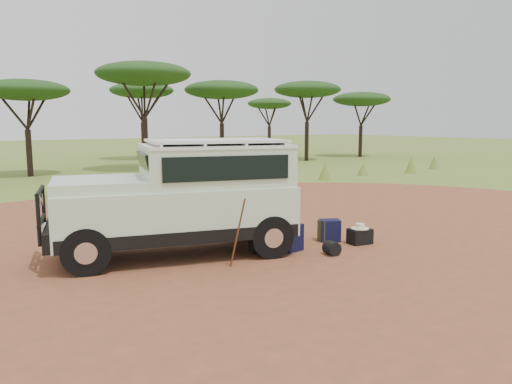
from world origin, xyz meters
TOP-DOWN VIEW (x-y plane):
  - ground at (0.00, 0.00)m, footprint 140.00×140.00m
  - dirt_clearing at (0.00, 0.00)m, footprint 23.00×23.00m
  - grass_fringe at (0.12, 8.67)m, footprint 36.60×1.60m
  - acacia_treeline at (0.75, 19.81)m, footprint 46.70×13.20m
  - safari_vehicle at (-2.38, 0.39)m, footprint 5.18×3.16m
  - walking_staff at (-2.02, -1.09)m, footprint 0.16×0.36m
  - backpack_black at (-0.97, -0.33)m, footprint 0.46×0.38m
  - backpack_navy at (-0.39, -0.67)m, footprint 0.48×0.37m
  - backpack_olive at (0.83, -0.46)m, footprint 0.37×0.28m
  - duffel_navy at (0.88, -0.50)m, footprint 0.56×0.51m
  - hard_case at (1.26, -1.08)m, footprint 0.55×0.43m
  - stuff_sack at (0.08, -1.41)m, footprint 0.33×0.33m
  - safari_hat at (1.26, -1.08)m, footprint 0.40×0.40m

SIDE VIEW (x-z plane):
  - ground at x=0.00m, z-range 0.00..0.00m
  - dirt_clearing at x=0.00m, z-range 0.00..0.01m
  - stuff_sack at x=0.08m, z-range 0.00..0.29m
  - hard_case at x=1.26m, z-range 0.00..0.35m
  - backpack_olive at x=0.83m, z-range 0.00..0.50m
  - duffel_navy at x=0.88m, z-range 0.00..0.51m
  - backpack_black at x=-0.97m, z-range 0.00..0.56m
  - backpack_navy at x=-0.39m, z-range 0.00..0.58m
  - safari_hat at x=1.26m, z-range 0.34..0.45m
  - grass_fringe at x=0.12m, z-range -0.05..0.85m
  - walking_staff at x=-2.02m, z-range 0.00..1.35m
  - safari_vehicle at x=-2.38m, z-range -0.04..2.33m
  - acacia_treeline at x=0.75m, z-range 1.74..8.00m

